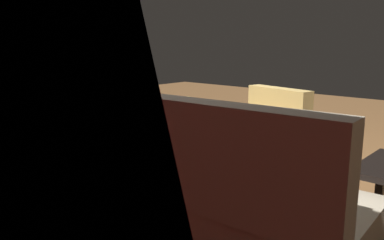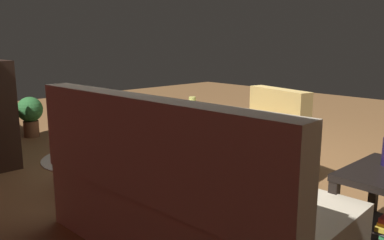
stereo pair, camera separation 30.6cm
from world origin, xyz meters
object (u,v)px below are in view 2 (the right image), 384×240
(ottoman, at_px, (191,117))
(book_stack_hamper, at_px, (191,108))
(potted_plant, at_px, (30,113))
(armchair, at_px, (258,147))
(laptop, at_px, (105,130))
(wicker_hamper, at_px, (191,132))
(pet_bowl_teal, at_px, (110,123))
(couch, at_px, (183,201))
(yellow_mug, at_px, (192,101))
(tv_remote, at_px, (190,109))
(laptop_desk, at_px, (109,141))
(pet_bowl_steel, at_px, (115,128))

(ottoman, bearing_deg, book_stack_hamper, 136.74)
(potted_plant, bearing_deg, armchair, -167.17)
(laptop, distance_m, wicker_hamper, 1.39)
(laptop, relative_size, pet_bowl_teal, 1.71)
(couch, distance_m, book_stack_hamper, 2.24)
(yellow_mug, height_order, pet_bowl_teal, yellow_mug)
(tv_remote, xyz_separation_m, potted_plant, (1.94, 1.16, -0.16))
(laptop_desk, relative_size, ottoman, 1.40)
(armchair, bearing_deg, couch, 106.56)
(couch, bearing_deg, potted_plant, -7.63)
(laptop_desk, height_order, wicker_hamper, same)
(couch, height_order, yellow_mug, couch)
(book_stack_hamper, distance_m, yellow_mug, 0.11)
(ottoman, distance_m, pet_bowl_teal, 1.61)
(couch, height_order, book_stack_hamper, couch)
(couch, distance_m, tv_remote, 2.36)
(wicker_hamper, distance_m, book_stack_hamper, 0.28)
(wicker_hamper, distance_m, pet_bowl_teal, 1.99)
(couch, relative_size, ottoman, 4.86)
(wicker_hamper, distance_m, yellow_mug, 0.38)
(book_stack_hamper, distance_m, ottoman, 0.61)
(armchair, xyz_separation_m, potted_plant, (3.26, 0.74, -0.03))
(pet_bowl_teal, bearing_deg, wicker_hamper, 176.63)
(pet_bowl_teal, bearing_deg, ottoman, -170.06)
(book_stack_hamper, height_order, tv_remote, book_stack_hamper)
(book_stack_hamper, relative_size, pet_bowl_teal, 1.32)
(tv_remote, distance_m, pet_bowl_teal, 1.93)
(potted_plant, bearing_deg, book_stack_hamper, -152.18)
(armchair, distance_m, tv_remote, 1.39)
(couch, height_order, tv_remote, couch)
(pet_bowl_steel, bearing_deg, tv_remote, -175.79)
(tv_remote, relative_size, pet_bowl_steel, 0.80)
(pet_bowl_steel, xyz_separation_m, potted_plant, (0.43, 1.05, 0.31))
(laptop_desk, height_order, tv_remote, tv_remote)
(pet_bowl_teal, relative_size, potted_plant, 0.36)
(armchair, xyz_separation_m, pet_bowl_steel, (2.84, -0.30, -0.34))
(yellow_mug, bearing_deg, pet_bowl_steel, 0.17)
(armchair, bearing_deg, pet_bowl_teal, -7.99)
(laptop, xyz_separation_m, wicker_hamper, (0.31, -1.33, -0.29))
(laptop_desk, distance_m, laptop, 0.11)
(book_stack_hamper, xyz_separation_m, yellow_mug, (-0.05, 0.03, 0.09))
(pet_bowl_teal, bearing_deg, potted_plant, 86.86)
(couch, bearing_deg, pet_bowl_teal, -25.22)
(laptop, relative_size, potted_plant, 0.62)
(couch, relative_size, potted_plant, 3.54)
(couch, xyz_separation_m, tv_remote, (1.69, -1.64, 0.17))
(pet_bowl_teal, bearing_deg, tv_remote, 178.89)
(book_stack_hamper, xyz_separation_m, potted_plant, (2.04, 1.08, -0.19))
(wicker_hamper, bearing_deg, laptop, 103.26)
(book_stack_hamper, xyz_separation_m, ottoman, (0.41, -0.39, -0.21))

